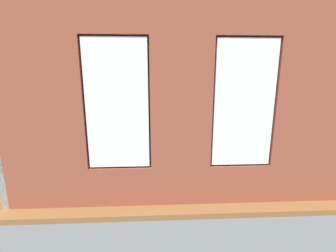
{
  "coord_description": "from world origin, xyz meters",
  "views": [
    {
      "loc": [
        0.4,
        5.98,
        2.22
      ],
      "look_at": [
        0.12,
        0.4,
        0.98
      ],
      "focal_mm": 24.0,
      "sensor_mm": 36.0,
      "label": 1
    }
  ],
  "objects": [
    {
      "name": "media_console",
      "position": [
        2.69,
        0.42,
        0.27
      ],
      "size": [
        0.95,
        0.42,
        0.55
      ],
      "primitive_type": "cube",
      "color": "black",
      "rests_on": "ground_plane"
    },
    {
      "name": "tv_flatscreen",
      "position": [
        2.69,
        0.41,
        0.98
      ],
      "size": [
        1.24,
        0.2,
        0.86
      ],
      "color": "black",
      "rests_on": "media_console"
    },
    {
      "name": "potted_plant_near_tv",
      "position": [
        2.14,
        1.34,
        0.58
      ],
      "size": [
        0.54,
        0.54,
        0.88
      ],
      "color": "#9E5638",
      "rests_on": "ground_plane"
    },
    {
      "name": "table_plant_small",
      "position": [
        0.07,
        -0.41,
        0.53
      ],
      "size": [
        0.15,
        0.15,
        0.23
      ],
      "color": "beige",
      "rests_on": "coffee_table"
    },
    {
      "name": "remote_silver",
      "position": [
        0.77,
        -0.14,
        0.42
      ],
      "size": [
        0.12,
        0.17,
        0.02
      ],
      "primitive_type": "cube",
      "rotation": [
        0.0,
        0.0,
        5.8
      ],
      "color": "#B2B2B7",
      "rests_on": "coffee_table"
    },
    {
      "name": "remote_gray",
      "position": [
        0.31,
        -0.14,
        0.42
      ],
      "size": [
        0.06,
        0.17,
        0.02
      ],
      "primitive_type": "cube",
      "rotation": [
        0.0,
        0.0,
        3.05
      ],
      "color": "#59595B",
      "rests_on": "coffee_table"
    },
    {
      "name": "coffee_table",
      "position": [
        0.4,
        -0.26,
        0.35
      ],
      "size": [
        1.22,
        0.81,
        0.41
      ],
      "color": "olive",
      "rests_on": "ground_plane"
    },
    {
      "name": "potted_plant_mid_room_small",
      "position": [
        -0.67,
        -1.19,
        0.38
      ],
      "size": [
        0.36,
        0.36,
        0.56
      ],
      "color": "#9E5638",
      "rests_on": "ground_plane"
    },
    {
      "name": "white_wall_right",
      "position": [
        2.99,
        0.2,
        1.76
      ],
      "size": [
        0.1,
        4.43,
        3.53
      ],
      "primitive_type": "cube",
      "color": "silver",
      "rests_on": "ground_plane"
    },
    {
      "name": "ground_plane",
      "position": [
        0.0,
        0.0,
        -0.05
      ],
      "size": [
        6.68,
        5.43,
        0.1
      ],
      "primitive_type": "cube",
      "color": "brown"
    },
    {
      "name": "couch_left",
      "position": [
        -2.34,
        -0.19,
        0.33
      ],
      "size": [
        0.95,
        1.95,
        0.8
      ],
      "rotation": [
        0.0,
        0.0,
        1.53
      ],
      "color": "black",
      "rests_on": "ground_plane"
    },
    {
      "name": "potted_plant_between_couches",
      "position": [
        -0.58,
        1.64,
        0.51
      ],
      "size": [
        0.71,
        0.7,
        1.1
      ],
      "color": "brown",
      "rests_on": "ground_plane"
    },
    {
      "name": "potted_plant_corner_far_left",
      "position": [
        -2.49,
        1.78,
        0.51
      ],
      "size": [
        0.4,
        0.4,
        0.81
      ],
      "color": "gray",
      "rests_on": "ground_plane"
    },
    {
      "name": "remote_black",
      "position": [
        0.4,
        -0.26,
        0.42
      ],
      "size": [
        0.16,
        0.15,
        0.02
      ],
      "primitive_type": "cube",
      "rotation": [
        0.0,
        0.0,
        2.35
      ],
      "color": "black",
      "rests_on": "coffee_table"
    },
    {
      "name": "potted_plant_corner_near_left",
      "position": [
        -2.49,
        -1.71,
        0.61
      ],
      "size": [
        0.58,
        0.58,
        0.93
      ],
      "color": "gray",
      "rests_on": "ground_plane"
    },
    {
      "name": "brick_wall_with_windows",
      "position": [
        -0.0,
        2.33,
        1.75
      ],
      "size": [
        6.08,
        0.3,
        3.53
      ],
      "color": "brown",
      "rests_on": "ground_plane"
    },
    {
      "name": "cup_ceramic",
      "position": [
        0.56,
        -0.36,
        0.46
      ],
      "size": [
        0.09,
        0.09,
        0.1
      ],
      "primitive_type": "cylinder",
      "color": "#4C4C51",
      "rests_on": "coffee_table"
    },
    {
      "name": "papasan_chair",
      "position": [
        0.29,
        -1.46,
        0.45
      ],
      "size": [
        1.15,
        1.15,
        0.71
      ],
      "color": "olive",
      "rests_on": "ground_plane"
    },
    {
      "name": "couch_by_window",
      "position": [
        0.75,
        1.68,
        0.33
      ],
      "size": [
        1.78,
        0.87,
        0.8
      ],
      "color": "black",
      "rests_on": "ground_plane"
    }
  ]
}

